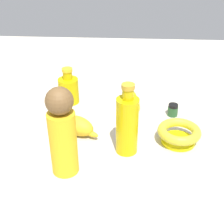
# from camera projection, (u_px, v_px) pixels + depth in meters

# --- Properties ---
(ground) EXTENTS (2.00, 2.00, 0.00)m
(ground) POSITION_uv_depth(u_px,v_px,m) (112.00, 132.00, 0.97)
(ground) COLOR #BCB29E
(cat_figurine) EXTENTS (0.14, 0.10, 0.09)m
(cat_figurine) POSITION_uv_depth(u_px,v_px,m) (74.00, 123.00, 0.95)
(cat_figurine) COLOR gold
(cat_figurine) RESTS_ON ground
(bowl) EXTENTS (0.13, 0.13, 0.05)m
(bowl) POSITION_uv_depth(u_px,v_px,m) (179.00, 133.00, 0.91)
(bowl) COLOR yellow
(bowl) RESTS_ON ground
(bottle_tall) EXTENTS (0.06, 0.06, 0.21)m
(bottle_tall) POSITION_uv_depth(u_px,v_px,m) (127.00, 124.00, 0.84)
(bottle_tall) COLOR #B9A209
(bottle_tall) RESTS_ON ground
(person_figure_adult) EXTENTS (0.10, 0.10, 0.24)m
(person_figure_adult) POSITION_uv_depth(u_px,v_px,m) (62.00, 133.00, 0.75)
(person_figure_adult) COLOR gold
(person_figure_adult) RESTS_ON ground
(banana) EXTENTS (0.07, 0.19, 0.04)m
(banana) POSITION_uv_depth(u_px,v_px,m) (133.00, 99.00, 1.12)
(banana) COLOR #DFC005
(banana) RESTS_ON ground
(nail_polish_jar) EXTENTS (0.04, 0.04, 0.04)m
(nail_polish_jar) POSITION_uv_depth(u_px,v_px,m) (173.00, 110.00, 1.05)
(nail_polish_jar) COLOR #204722
(nail_polish_jar) RESTS_ON ground
(bottle_short) EXTENTS (0.07, 0.07, 0.13)m
(bottle_short) POSITION_uv_depth(u_px,v_px,m) (69.00, 89.00, 1.11)
(bottle_short) COLOR #B6A007
(bottle_short) RESTS_ON ground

